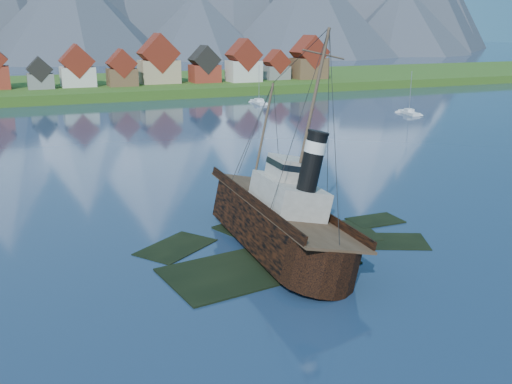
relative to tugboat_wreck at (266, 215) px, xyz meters
name	(u,v)px	position (x,y,z in m)	size (l,w,h in m)	color
ground	(279,255)	(-0.25, -3.82, -2.99)	(1400.00, 1400.00, 0.00)	#1A2D49
shoal	(285,248)	(1.52, -1.67, -3.33)	(31.71, 21.24, 1.14)	black
shore_bank	(80,90)	(-0.25, 166.18, -2.99)	(600.00, 80.00, 3.20)	#274A15
seawall	(95,103)	(-0.25, 128.18, -2.99)	(600.00, 2.50, 2.00)	#3F3D38
tugboat_wreck	(266,215)	(0.00, 0.00, 0.00)	(6.96, 29.99, 23.77)	black
sailboat_d	(409,113)	(73.05, 70.80, -2.72)	(3.69, 8.81, 11.69)	silver
sailboat_e	(259,103)	(45.21, 106.59, -2.73)	(3.57, 10.41, 11.84)	silver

